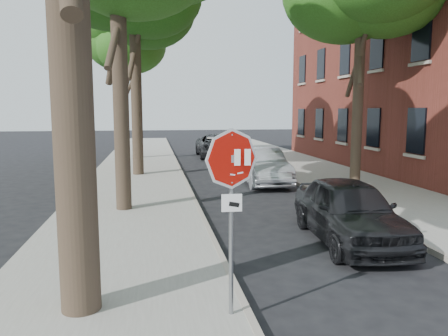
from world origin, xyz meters
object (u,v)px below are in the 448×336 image
(tree_far, at_px, (133,37))
(car_b, at_px, (262,166))
(car_d, at_px, (217,146))
(car_a, at_px, (349,210))
(stop_sign, at_px, (232,186))
(car_c, at_px, (238,154))

(tree_far, height_order, car_b, tree_far)
(car_b, height_order, car_d, car_d)
(car_b, xyz_separation_m, car_d, (-0.32, 10.24, 0.01))
(car_a, bearing_deg, tree_far, 110.77)
(tree_far, bearing_deg, car_a, -73.36)
(car_a, xyz_separation_m, car_d, (-0.32, 18.19, 0.01))
(car_a, bearing_deg, car_d, 95.12)
(tree_far, relative_size, car_a, 2.21)
(stop_sign, relative_size, car_d, 0.50)
(car_b, bearing_deg, car_a, -89.64)
(car_a, height_order, car_b, car_a)
(car_c, relative_size, car_d, 0.93)
(stop_sign, bearing_deg, car_b, 73.70)
(car_d, bearing_deg, tree_far, -174.34)
(stop_sign, xyz_separation_m, car_a, (3.30, 3.33, -1.23))
(car_d, bearing_deg, stop_sign, -96.67)
(stop_sign, xyz_separation_m, tree_far, (-2.02, 21.14, 5.26))
(car_b, bearing_deg, stop_sign, -105.94)
(stop_sign, distance_m, car_d, 21.77)
(tree_far, height_order, car_c, tree_far)
(stop_sign, xyz_separation_m, car_d, (2.98, 21.52, -1.22))
(car_a, relative_size, car_d, 0.81)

